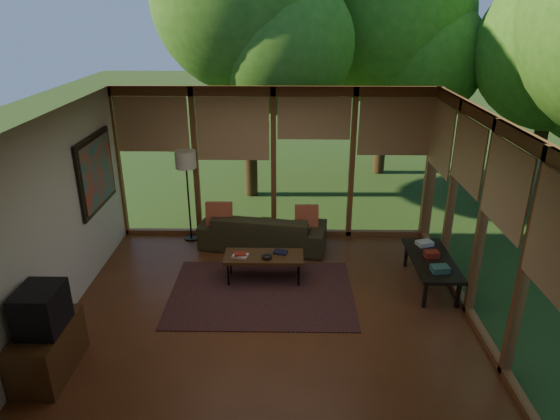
{
  "coord_description": "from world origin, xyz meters",
  "views": [
    {
      "loc": [
        0.24,
        -5.91,
        3.92
      ],
      "look_at": [
        0.14,
        0.7,
        1.22
      ],
      "focal_mm": 32.0,
      "sensor_mm": 36.0,
      "label": 1
    }
  ],
  "objects_px": {
    "media_cabinet": "(48,350)",
    "floor_lamp": "(186,165)",
    "television": "(41,309)",
    "sofa": "(263,230)",
    "coffee_table": "(264,257)",
    "side_console": "(432,261)"
  },
  "relations": [
    {
      "from": "media_cabinet",
      "to": "floor_lamp",
      "type": "height_order",
      "value": "floor_lamp"
    },
    {
      "from": "media_cabinet",
      "to": "television",
      "type": "xyz_separation_m",
      "value": [
        0.02,
        0.0,
        0.55
      ]
    },
    {
      "from": "sofa",
      "to": "floor_lamp",
      "type": "bearing_deg",
      "value": -2.93
    },
    {
      "from": "media_cabinet",
      "to": "coffee_table",
      "type": "height_order",
      "value": "media_cabinet"
    },
    {
      "from": "sofa",
      "to": "floor_lamp",
      "type": "relative_size",
      "value": 1.31
    },
    {
      "from": "television",
      "to": "coffee_table",
      "type": "relative_size",
      "value": 0.46
    },
    {
      "from": "media_cabinet",
      "to": "side_console",
      "type": "distance_m",
      "value": 5.27
    },
    {
      "from": "television",
      "to": "floor_lamp",
      "type": "height_order",
      "value": "floor_lamp"
    },
    {
      "from": "sofa",
      "to": "floor_lamp",
      "type": "height_order",
      "value": "floor_lamp"
    },
    {
      "from": "sofa",
      "to": "television",
      "type": "xyz_separation_m",
      "value": [
        -2.28,
        -3.31,
        0.54
      ]
    },
    {
      "from": "floor_lamp",
      "to": "coffee_table",
      "type": "relative_size",
      "value": 1.38
    },
    {
      "from": "media_cabinet",
      "to": "coffee_table",
      "type": "relative_size",
      "value": 0.83
    },
    {
      "from": "media_cabinet",
      "to": "floor_lamp",
      "type": "bearing_deg",
      "value": 74.91
    },
    {
      "from": "media_cabinet",
      "to": "floor_lamp",
      "type": "relative_size",
      "value": 0.61
    },
    {
      "from": "media_cabinet",
      "to": "side_console",
      "type": "relative_size",
      "value": 0.71
    },
    {
      "from": "sofa",
      "to": "television",
      "type": "distance_m",
      "value": 4.05
    },
    {
      "from": "sofa",
      "to": "floor_lamp",
      "type": "distance_m",
      "value": 1.74
    },
    {
      "from": "sofa",
      "to": "television",
      "type": "relative_size",
      "value": 3.92
    },
    {
      "from": "side_console",
      "to": "media_cabinet",
      "type": "bearing_deg",
      "value": -157.58
    },
    {
      "from": "side_console",
      "to": "television",
      "type": "bearing_deg",
      "value": -157.5
    },
    {
      "from": "television",
      "to": "media_cabinet",
      "type": "bearing_deg",
      "value": 180.0
    },
    {
      "from": "television",
      "to": "coffee_table",
      "type": "bearing_deg",
      "value": 42.31
    }
  ]
}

